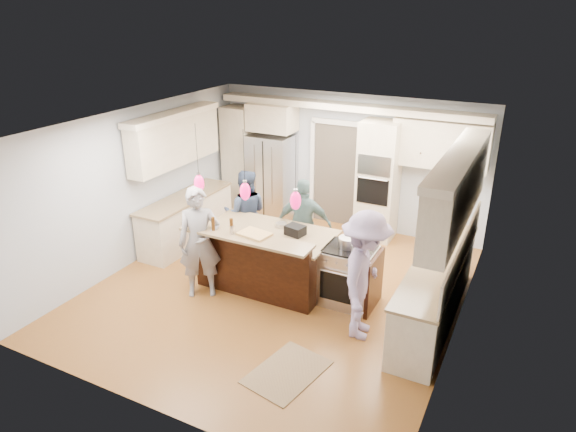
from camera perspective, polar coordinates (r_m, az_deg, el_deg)
name	(u,v)px	position (r m, az deg, el deg)	size (l,w,h in m)	color
ground_plane	(278,289)	(8.39, -1.09, -8.10)	(6.00, 6.00, 0.00)	#A66F2D
room_shell	(277,183)	(7.63, -1.19, 3.74)	(5.54, 6.04, 2.72)	#B2BCC6
refrigerator	(271,177)	(10.82, -1.85, 4.35)	(0.90, 0.70, 1.80)	#B7B7BC
oven_column	(378,181)	(9.92, 9.98, 3.83)	(0.72, 0.69, 2.30)	beige
back_upper_cabinets	(309,144)	(10.36, 2.36, 7.95)	(5.30, 0.61, 2.54)	beige
right_counter_run	(443,254)	(7.47, 16.85, -4.05)	(0.64, 3.10, 2.51)	beige
left_cabinets	(182,190)	(9.79, -11.67, 2.87)	(0.64, 2.30, 2.51)	beige
kitchen_island	(267,257)	(8.32, -2.40, -4.60)	(2.10, 1.46, 1.12)	black
island_range	(350,276)	(7.88, 6.93, -6.63)	(0.82, 0.71, 0.92)	#B7B7BC
pendant_lights	(245,191)	(7.33, -4.79, 2.76)	(1.75, 0.15, 1.03)	black
person_bar_end	(200,243)	(7.97, -9.79, -2.95)	(0.65, 0.43, 1.78)	gray
person_far_left	(246,214)	(9.19, -4.72, 0.27)	(0.78, 0.61, 1.61)	navy
person_far_right	(304,225)	(8.68, 1.77, -1.00)	(0.95, 0.39, 1.62)	slate
person_range_side	(365,276)	(6.96, 8.51, -6.59)	(1.18, 0.68, 1.83)	#A290C1
floor_rug	(287,372)	(6.71, -0.10, -16.94)	(0.71, 1.04, 0.01)	#8F794E
water_bottle	(203,219)	(7.87, -9.43, -0.34)	(0.06, 0.06, 0.27)	silver
beer_bottle_a	(202,219)	(7.93, -9.50, -0.34)	(0.06, 0.06, 0.22)	#43260C
beer_bottle_b	(213,224)	(7.76, -8.32, -0.87)	(0.05, 0.05, 0.21)	#43260C
beer_bottle_c	(231,225)	(7.65, -6.30, -1.05)	(0.05, 0.05, 0.22)	#43260C
drink_can	(232,230)	(7.62, -6.21, -1.59)	(0.06, 0.06, 0.12)	#B7B7BC
cutting_board	(255,234)	(7.57, -3.74, -2.01)	(0.45, 0.32, 0.04)	tan
pot_large	(348,242)	(7.66, 6.65, -2.92)	(0.27, 0.27, 0.16)	#B7B7BC
pot_small	(357,248)	(7.59, 7.67, -3.49)	(0.21, 0.21, 0.10)	#B7B7BC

